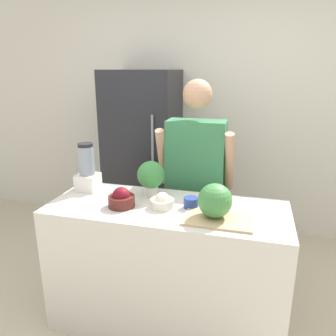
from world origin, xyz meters
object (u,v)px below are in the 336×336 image
(watermelon, at_px, (215,201))
(bowl_small_blue, at_px, (191,203))
(refrigerator, at_px, (144,156))
(bowl_cherries, at_px, (121,199))
(person, at_px, (195,185))
(potted_plant, at_px, (151,176))
(bowl_cream, at_px, (162,202))
(blender, at_px, (87,170))

(watermelon, xyz_separation_m, bowl_small_blue, (-0.16, 0.12, -0.08))
(refrigerator, bearing_deg, bowl_cherries, -76.61)
(person, distance_m, bowl_cherries, 0.72)
(refrigerator, distance_m, bowl_cherries, 1.39)
(potted_plant, bearing_deg, watermelon, -28.35)
(refrigerator, height_order, bowl_cream, refrigerator)
(bowl_cherries, distance_m, blender, 0.43)
(bowl_cream, bearing_deg, refrigerator, 114.03)
(refrigerator, distance_m, potted_plant, 1.22)
(watermelon, height_order, potted_plant, potted_plant)
(refrigerator, relative_size, person, 1.04)
(person, relative_size, watermelon, 8.23)
(watermelon, height_order, blender, blender)
(bowl_cherries, xyz_separation_m, blender, (-0.35, 0.22, 0.10))
(refrigerator, xyz_separation_m, blender, (-0.03, -1.13, 0.17))
(blender, bearing_deg, watermelon, -14.47)
(person, distance_m, potted_plant, 0.49)
(potted_plant, bearing_deg, person, 57.72)
(person, xyz_separation_m, bowl_small_blue, (0.07, -0.52, 0.07))
(bowl_cherries, bearing_deg, bowl_small_blue, 12.43)
(refrigerator, distance_m, blender, 1.14)
(person, xyz_separation_m, bowl_cherries, (-0.37, -0.61, 0.09))
(person, xyz_separation_m, potted_plant, (-0.24, -0.38, 0.18))
(bowl_cherries, relative_size, blender, 0.49)
(bowl_cherries, height_order, bowl_small_blue, bowl_cherries)
(refrigerator, bearing_deg, blender, -91.69)
(watermelon, xyz_separation_m, bowl_cherries, (-0.60, 0.03, -0.06))
(bowl_cream, xyz_separation_m, blender, (-0.61, 0.17, 0.11))
(bowl_cherries, bearing_deg, watermelon, -2.58)
(refrigerator, xyz_separation_m, potted_plant, (0.45, -1.12, 0.16))
(bowl_cream, height_order, blender, blender)
(blender, bearing_deg, bowl_cherries, -31.78)
(blender, distance_m, potted_plant, 0.48)
(refrigerator, height_order, bowl_cherries, refrigerator)
(watermelon, xyz_separation_m, blender, (-0.96, 0.25, 0.03))
(person, bearing_deg, blender, -151.43)
(person, distance_m, watermelon, 0.70)
(blender, height_order, potted_plant, blender)
(potted_plant, bearing_deg, bowl_cream, -53.63)
(refrigerator, bearing_deg, potted_plant, -68.23)
(refrigerator, height_order, blender, refrigerator)
(refrigerator, relative_size, bowl_small_blue, 18.57)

